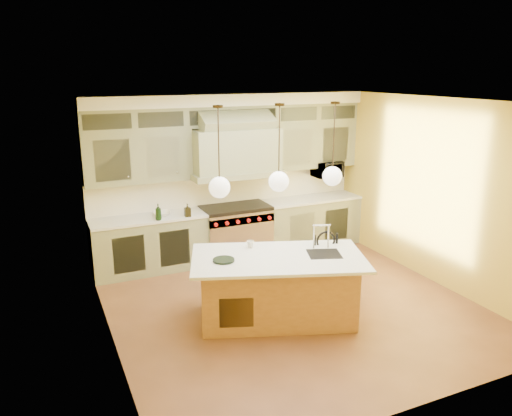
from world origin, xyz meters
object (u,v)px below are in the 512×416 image
range (236,231)px  microwave (327,169)px  kitchen_island (278,287)px  counter_stool (328,267)px

range → microwave: (1.95, 0.11, 0.96)m
kitchen_island → counter_stool: bearing=18.5°
microwave → range: bearing=-176.9°
kitchen_island → microwave: bearing=67.0°
range → kitchen_island: size_ratio=0.47×
counter_stool → microwave: bearing=69.9°
kitchen_island → counter_stool: 0.80m
kitchen_island → microwave: microwave is taller
kitchen_island → counter_stool: size_ratio=2.27×
range → microwave: bearing=3.1°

